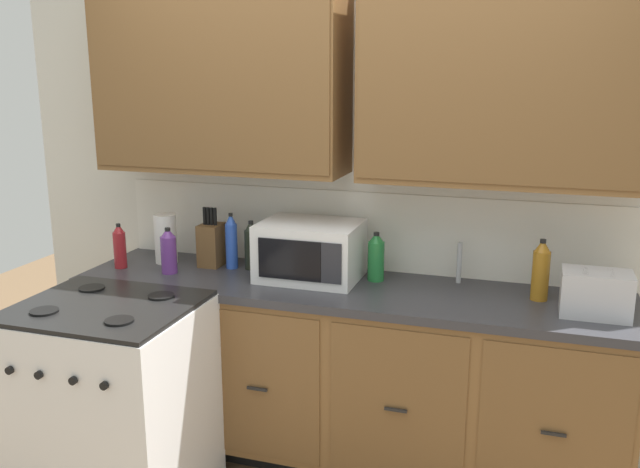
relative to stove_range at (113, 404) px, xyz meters
name	(u,v)px	position (x,y,z in m)	size (l,w,h in m)	color
wall_unit	(358,125)	(0.89, 0.83, 1.19)	(3.80, 0.40, 2.52)	silver
counter_run	(344,372)	(0.89, 0.63, 0.00)	(2.63, 0.64, 0.92)	black
stove_range	(113,404)	(0.00, 0.00, 0.00)	(0.76, 0.68, 0.95)	white
microwave	(310,251)	(0.70, 0.69, 0.59)	(0.48, 0.37, 0.28)	white
toaster	(596,294)	(1.99, 0.56, 0.54)	(0.28, 0.18, 0.19)	#B7B7BC
knife_block	(212,244)	(0.14, 0.74, 0.56)	(0.11, 0.14, 0.31)	brown
sink_faucet	(459,263)	(1.40, 0.84, 0.55)	(0.02, 0.02, 0.20)	#B2B5BA
paper_towel_roll	(166,239)	(-0.12, 0.72, 0.58)	(0.12, 0.12, 0.26)	white
bottle_dark	(251,245)	(0.36, 0.75, 0.57)	(0.07, 0.07, 0.25)	black
bottle_red	(120,246)	(-0.29, 0.56, 0.56)	(0.06, 0.06, 0.23)	maroon
bottle_green	(376,257)	(1.01, 0.76, 0.57)	(0.08, 0.08, 0.24)	#237A38
bottle_violet	(169,251)	(-0.01, 0.56, 0.56)	(0.08, 0.08, 0.23)	#663384
bottle_amber	(541,270)	(1.77, 0.70, 0.58)	(0.08, 0.08, 0.28)	#9E6619
bottle_blue	(231,241)	(0.26, 0.73, 0.59)	(0.06, 0.06, 0.29)	blue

